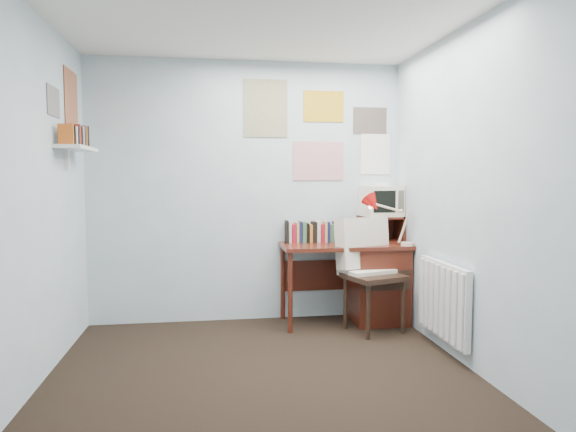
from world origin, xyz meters
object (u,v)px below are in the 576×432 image
desk_chair (374,277)px  tv_riser (380,229)px  desk (372,280)px  desk_lamp (408,223)px  crt_tv (381,200)px  wall_shelf (77,148)px  radiator (444,300)px

desk_chair → tv_riser: 0.60m
desk → desk_lamp: desk_lamp is taller
crt_tv → wall_shelf: wall_shelf is taller
desk_lamp → tv_riser: (-0.15, 0.33, -0.09)m
radiator → desk_chair: bearing=120.4°
desk → radiator: 0.97m
desk → tv_riser: size_ratio=3.00×
crt_tv → tv_riser: bearing=-127.2°
crt_tv → wall_shelf: 2.79m
tv_riser → radiator: (0.17, -1.04, -0.47)m
desk → wall_shelf: size_ratio=1.94×
desk_lamp → tv_riser: desk_lamp is taller
desk_chair → radiator: desk_chair is taller
desk_lamp → wall_shelf: size_ratio=0.69×
desk → radiator: desk is taller
desk → crt_tv: bearing=45.1°
desk_chair → radiator: size_ratio=1.24×
desk_chair → radiator: 0.73m
desk → desk_chair: desk_chair is taller
desk → tv_riser: tv_riser is taller
tv_riser → desk_chair: bearing=-115.4°
desk_chair → desk_lamp: size_ratio=2.34×
radiator → tv_riser: bearing=99.3°
desk → desk_lamp: (0.26, -0.22, 0.57)m
crt_tv → radiator: (0.16, -1.06, -0.75)m
tv_riser → crt_tv: (0.01, 0.02, 0.29)m
desk_chair → wall_shelf: bearing=163.6°
desk_chair → tv_riser: size_ratio=2.49×
desk → radiator: size_ratio=1.50×
desk_lamp → radiator: (0.02, -0.71, -0.55)m
crt_tv → radiator: 1.31m
desk_chair → desk_lamp: bearing=-4.2°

